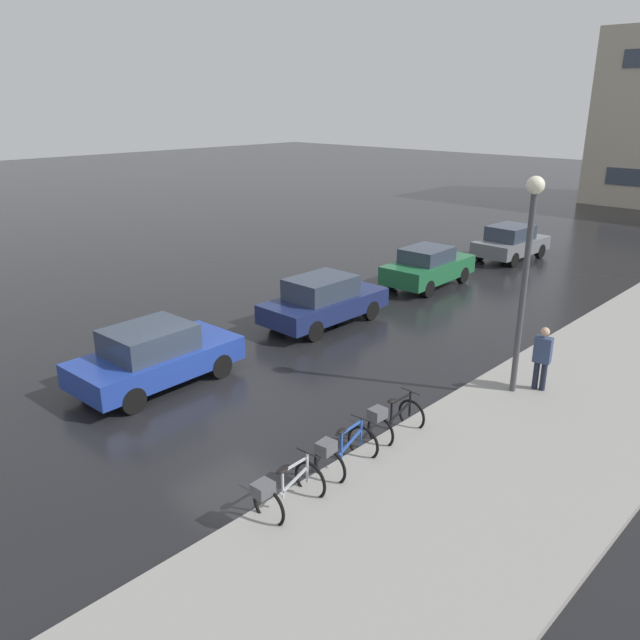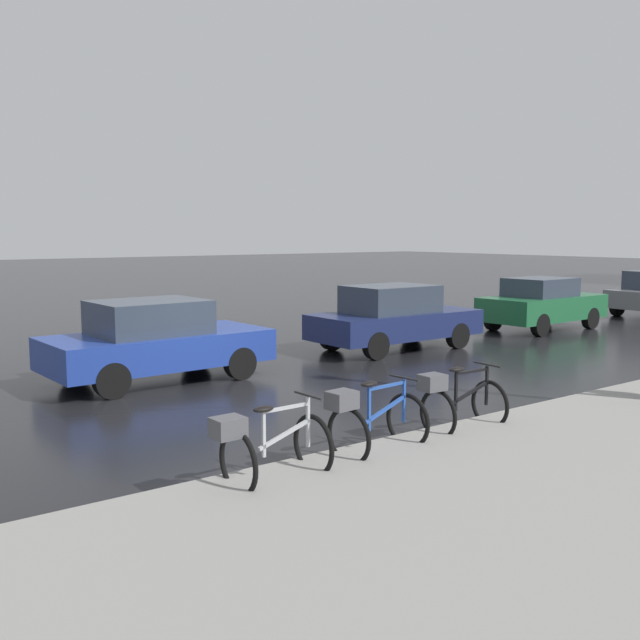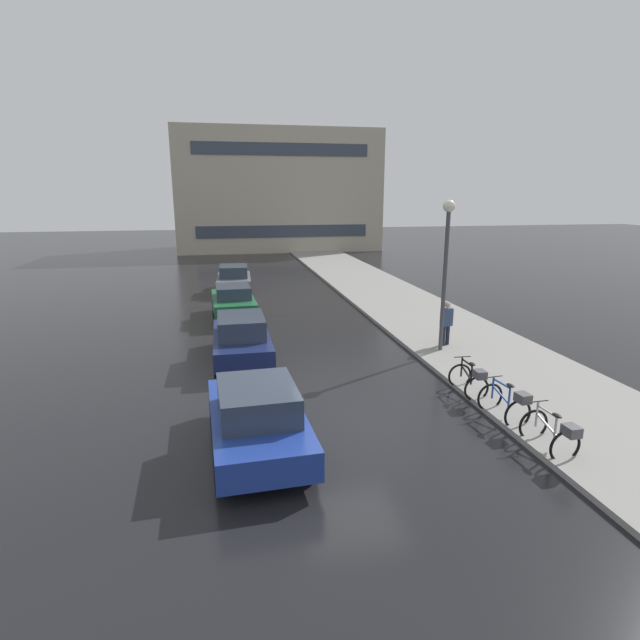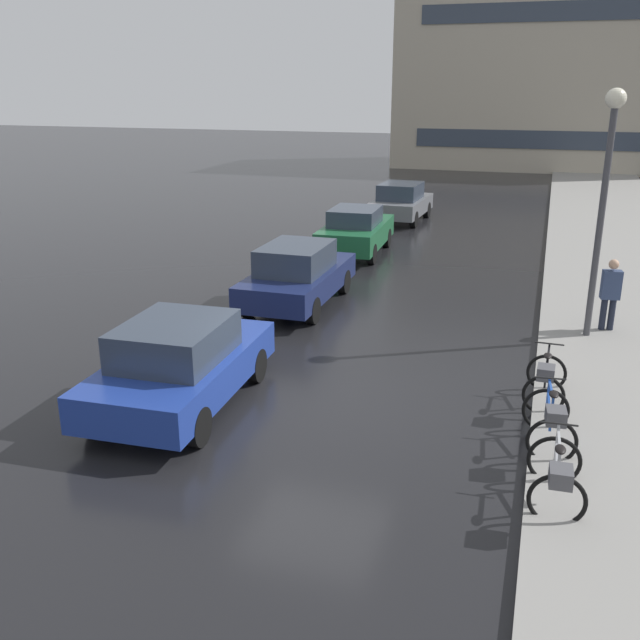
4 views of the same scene
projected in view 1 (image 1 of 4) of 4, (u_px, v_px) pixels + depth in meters
name	position (u px, v px, depth m)	size (l,w,h in m)	color
ground_plane	(231.00, 405.00, 14.81)	(140.00, 140.00, 0.00)	black
bicycle_nearest	(284.00, 491.00, 10.71)	(0.79, 1.37, 1.00)	black
bicycle_second	(343.00, 452.00, 11.88)	(0.86, 1.45, 1.02)	black
bicycle_third	(392.00, 420.00, 13.09)	(0.75, 1.38, 0.99)	black
car_blue	(155.00, 356.00, 15.62)	(2.14, 4.30, 1.58)	navy
car_navy	(324.00, 301.00, 19.91)	(1.86, 4.32, 1.58)	navy
car_green	(428.00, 267.00, 24.03)	(1.95, 4.16, 1.54)	#1E6038
car_grey	(511.00, 242.00, 28.11)	(2.01, 3.90, 1.55)	slate
pedestrian	(542.00, 357.00, 15.02)	(0.43, 0.30, 1.75)	#1E2333
streetlamp	(528.00, 255.00, 14.09)	(0.41, 0.41, 5.29)	#424247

